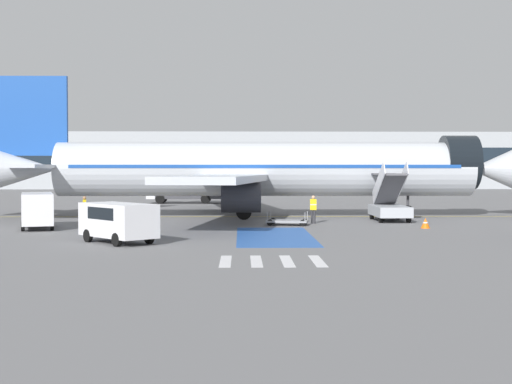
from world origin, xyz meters
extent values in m
plane|color=slate|center=(0.00, 0.00, 0.00)|extent=(600.00, 600.00, 0.00)
cube|color=gold|center=(-1.15, -0.19, 0.00)|extent=(74.92, 0.69, 0.01)
cube|color=#2856A8|center=(-1.15, -15.85, 0.00)|extent=(4.04, 11.17, 0.01)
cube|color=silver|center=(-3.55, -26.04, 0.00)|extent=(0.44, 3.60, 0.01)
cube|color=silver|center=(-2.35, -26.04, 0.00)|extent=(0.44, 3.60, 0.01)
cube|color=silver|center=(-1.15, -26.04, 0.00)|extent=(0.44, 3.60, 0.01)
cube|color=silver|center=(0.05, -26.04, 0.00)|extent=(0.44, 3.60, 0.01)
cylinder|color=#B7BCC4|center=(-1.15, -0.19, 3.58)|extent=(30.95, 4.23, 4.02)
cone|color=#B7BCC4|center=(16.52, -0.31, 3.58)|extent=(4.45, 3.97, 3.94)
cone|color=#B7BCC4|center=(-19.63, -0.07, 3.58)|extent=(6.06, 3.90, 3.86)
cylinder|color=black|center=(13.51, -0.29, 4.08)|extent=(2.44, 4.08, 4.06)
cube|color=#19479E|center=(-1.15, -0.19, 3.78)|extent=(28.48, 4.29, 0.24)
cube|color=#B7BCC4|center=(-4.30, 8.34, 2.97)|extent=(6.94, 16.70, 0.44)
cylinder|color=#38383D|center=(-2.84, 7.02, 1.73)|extent=(2.58, 1.99, 1.98)
cube|color=#B7BCC4|center=(-4.41, -8.68, 2.97)|extent=(7.14, 16.74, 0.44)
cylinder|color=#38383D|center=(-2.94, -7.38, 1.73)|extent=(2.58, 1.99, 1.98)
cube|color=#19479E|center=(-18.72, -0.08, 7.55)|extent=(5.64, 0.40, 5.93)
cube|color=#B7BCC4|center=(-18.10, 3.74, 3.78)|extent=(3.66, 6.46, 0.24)
cube|color=#B7BCC4|center=(-18.15, -3.90, 3.78)|extent=(3.66, 6.46, 0.24)
cylinder|color=#38383D|center=(9.67, -0.26, 1.80)|extent=(0.20, 0.20, 2.75)
cylinder|color=black|center=(9.67, -0.26, 0.42)|extent=(0.84, 0.29, 0.84)
cylinder|color=#38383D|center=(-2.70, 2.93, 1.76)|extent=(0.24, 0.24, 2.42)
cylinder|color=black|center=(-2.70, 2.93, 0.55)|extent=(1.10, 0.61, 1.10)
cylinder|color=#38383D|center=(-2.74, -3.29, 1.76)|extent=(0.24, 0.24, 2.42)
cylinder|color=black|center=(-2.74, -3.29, 0.55)|extent=(1.10, 0.61, 1.10)
cube|color=#ADB2BA|center=(7.32, -4.86, 0.70)|extent=(2.23, 4.81, 0.70)
cylinder|color=black|center=(6.40, -3.17, 0.35)|extent=(0.22, 0.70, 0.70)
cylinder|color=black|center=(8.27, -3.18, 0.35)|extent=(0.22, 0.70, 0.70)
cylinder|color=black|center=(6.38, -6.53, 0.35)|extent=(0.22, 0.70, 0.70)
cylinder|color=black|center=(8.25, -6.54, 0.35)|extent=(0.22, 0.70, 0.70)
cube|color=#4C4C51|center=(7.32, -4.86, 2.14)|extent=(1.46, 4.16, 2.32)
cube|color=#4C4C51|center=(7.34, -2.58, 3.23)|extent=(1.66, 1.11, 0.12)
cube|color=silver|center=(6.55, -4.85, 2.61)|extent=(0.09, 4.53, 3.02)
cube|color=silver|center=(8.09, -4.86, 2.61)|extent=(0.09, 4.53, 3.02)
cube|color=#38383D|center=(-7.11, 20.68, 0.78)|extent=(9.34, 2.59, 0.60)
cube|color=silver|center=(-11.66, 20.73, 1.28)|extent=(2.09, 2.39, 1.60)
cube|color=black|center=(-12.69, 20.74, 1.60)|extent=(0.06, 2.00, 0.70)
cylinder|color=#B7BCC4|center=(-6.69, 20.68, 2.32)|extent=(6.44, 2.55, 2.48)
cylinder|color=gold|center=(-6.69, 20.68, 2.32)|extent=(0.37, 2.54, 2.53)
cylinder|color=black|center=(-11.26, 19.54, 0.48)|extent=(0.96, 0.29, 0.96)
cylinder|color=black|center=(-11.23, 21.91, 0.48)|extent=(0.96, 0.29, 0.96)
cylinder|color=black|center=(-6.60, 19.49, 0.48)|extent=(0.96, 0.29, 0.96)
cylinder|color=black|center=(-6.58, 21.87, 0.48)|extent=(0.96, 0.29, 0.96)
cylinder|color=black|center=(-4.01, 19.47, 0.48)|extent=(0.96, 0.29, 0.96)
cylinder|color=black|center=(-3.99, 21.84, 0.48)|extent=(0.96, 0.29, 0.96)
cube|color=silver|center=(-15.20, -10.76, 1.23)|extent=(3.08, 5.16, 1.82)
cube|color=black|center=(-15.20, -10.76, 1.63)|extent=(2.49, 3.08, 0.66)
cylinder|color=black|center=(-16.41, -9.54, 0.32)|extent=(0.37, 0.67, 0.64)
cylinder|color=black|center=(-14.85, -9.08, 0.32)|extent=(0.37, 0.67, 0.64)
cylinder|color=black|center=(-15.54, -12.43, 0.32)|extent=(0.37, 0.67, 0.64)
cylinder|color=black|center=(-13.99, -11.97, 0.32)|extent=(0.37, 0.67, 0.64)
cube|color=silver|center=(-8.91, -19.10, 1.12)|extent=(4.32, 4.58, 1.61)
cube|color=black|center=(-8.91, -19.10, 1.48)|extent=(3.06, 3.11, 0.58)
cylinder|color=black|center=(-7.35, -19.55, 0.32)|extent=(0.57, 0.62, 0.64)
cylinder|color=black|center=(-8.71, -20.71, 0.32)|extent=(0.57, 0.62, 0.64)
cylinder|color=black|center=(-9.12, -17.49, 0.32)|extent=(0.57, 0.62, 0.64)
cylinder|color=black|center=(-10.47, -18.65, 0.32)|extent=(0.57, 0.62, 0.64)
cube|color=gray|center=(0.03, -8.40, 0.26)|extent=(2.85, 1.99, 0.12)
cylinder|color=black|center=(1.18, -7.98, 0.20)|extent=(0.41, 0.18, 0.40)
cylinder|color=black|center=(0.92, -9.23, 0.20)|extent=(0.41, 0.18, 0.40)
cylinder|color=black|center=(-0.86, -7.56, 0.20)|extent=(0.41, 0.18, 0.40)
cylinder|color=black|center=(-1.12, -8.81, 0.20)|extent=(0.41, 0.18, 0.40)
cylinder|color=gray|center=(1.34, -7.96, 0.59)|extent=(0.05, 0.05, 0.55)
cylinder|color=gray|center=(1.06, -9.31, 0.59)|extent=(0.05, 0.05, 0.55)
cylinder|color=gray|center=(-1.00, -7.48, 0.59)|extent=(0.05, 0.05, 0.55)
cylinder|color=gray|center=(-1.28, -8.83, 0.59)|extent=(0.05, 0.05, 0.55)
cylinder|color=#2D2D33|center=(-13.33, -6.34, 0.43)|extent=(0.14, 0.14, 0.86)
cylinder|color=#2D2D33|center=(-13.36, -6.18, 0.43)|extent=(0.14, 0.14, 0.86)
cube|color=yellow|center=(-13.34, -6.26, 1.21)|extent=(0.31, 0.46, 0.68)
cube|color=silver|center=(-13.34, -6.26, 1.21)|extent=(0.32, 0.47, 0.06)
sphere|color=#9E704C|center=(-13.34, -6.26, 1.66)|extent=(0.23, 0.23, 0.23)
cylinder|color=#2D2D33|center=(1.73, -7.09, 0.45)|extent=(0.14, 0.14, 0.90)
cylinder|color=#2D2D33|center=(1.89, -7.10, 0.45)|extent=(0.14, 0.14, 0.90)
cube|color=yellow|center=(1.81, -7.09, 1.25)|extent=(0.44, 0.26, 0.71)
cube|color=silver|center=(1.81, -7.09, 1.25)|extent=(0.45, 0.27, 0.06)
sphere|color=tan|center=(1.81, -7.09, 1.73)|extent=(0.24, 0.24, 0.24)
cone|color=orange|center=(8.23, -10.92, 0.31)|extent=(0.57, 0.57, 0.63)
cylinder|color=white|center=(8.23, -10.92, 0.35)|extent=(0.31, 0.31, 0.08)
cube|color=#9EA3A8|center=(8.52, 77.17, 5.06)|extent=(122.48, 12.00, 10.11)
cube|color=#19232D|center=(8.52, 71.12, 5.56)|extent=(117.58, 0.10, 3.54)
camera|label=1|loc=(-2.95, -53.71, 3.62)|focal=50.00mm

